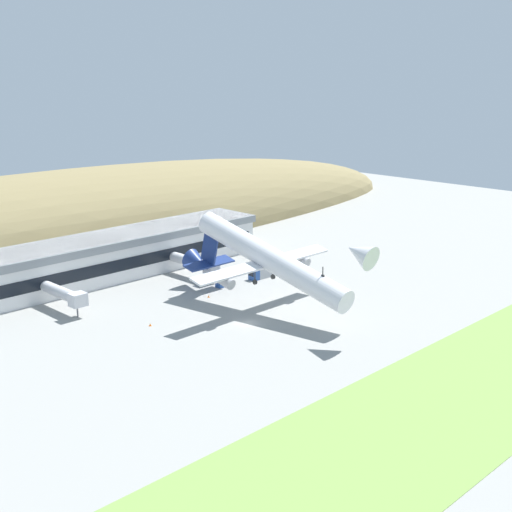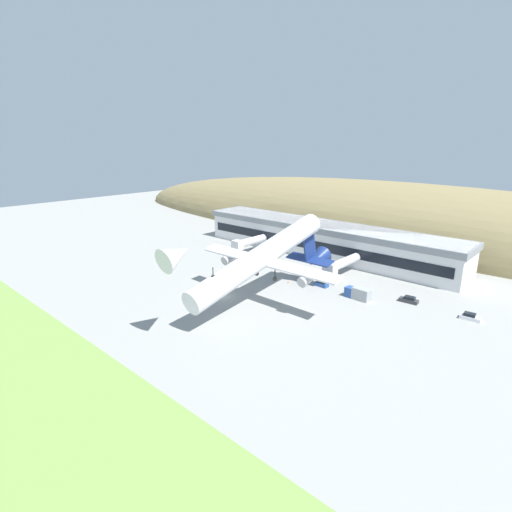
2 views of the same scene
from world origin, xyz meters
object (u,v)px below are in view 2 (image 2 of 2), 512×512
terminal_building (323,237)px  fuel_truck (358,293)px  traffic_cone_0 (288,282)px  jetway_0 (248,242)px  traffic_cone_1 (220,270)px  jetway_1 (341,264)px  service_car_0 (322,284)px  cargo_airplane (263,258)px  service_car_1 (470,317)px  service_car_2 (409,300)px

terminal_building → fuel_truck: size_ratio=14.39×
traffic_cone_0 → jetway_0: bearing=153.1°
traffic_cone_1 → fuel_truck: bearing=11.2°
jetway_1 → fuel_truck: (11.63, -11.54, -2.59)m
jetway_0 → service_car_0: size_ratio=3.92×
service_car_0 → terminal_building: bearing=122.9°
fuel_truck → service_car_0: bearing=172.8°
cargo_airplane → jetway_1: bearing=81.9°
jetway_1 → fuel_truck: 16.59m
fuel_truck → traffic_cone_1: fuel_truck is taller
terminal_building → cargo_airplane: (12.76, -45.50, 5.15)m
jetway_0 → traffic_cone_0: 32.44m
service_car_1 → traffic_cone_0: 44.55m
jetway_1 → cargo_airplane: size_ratio=0.30×
service_car_0 → service_car_2: size_ratio=0.86×
service_car_1 → traffic_cone_1: service_car_1 is taller
jetway_0 → traffic_cone_0: (28.73, -14.61, -3.71)m
cargo_airplane → service_car_2: size_ratio=12.15×
fuel_truck → jetway_0: bearing=165.9°
jetway_0 → cargo_airplane: cargo_airplane is taller
service_car_1 → fuel_truck: bearing=-166.8°
jetway_1 → service_car_1: bearing=-9.4°
cargo_airplane → service_car_1: (39.87, 23.28, -10.63)m
service_car_0 → fuel_truck: size_ratio=0.60×
terminal_building → service_car_0: bearing=-57.1°
jetway_0 → traffic_cone_1: 21.98m
jetway_0 → service_car_1: size_ratio=3.55×
cargo_airplane → service_car_0: size_ratio=14.16×
service_car_2 → traffic_cone_0: service_car_2 is taller
service_car_0 → jetway_1: bearing=90.9°
service_car_2 → traffic_cone_0: bearing=-164.0°
jetway_0 → service_car_2: (58.78, -5.98, -3.35)m
cargo_airplane → traffic_cone_0: (-3.95, 15.24, -10.98)m
jetway_1 → traffic_cone_1: 35.39m
jetway_1 → service_car_0: 10.60m
jetway_0 → traffic_cone_0: bearing=-26.9°
fuel_truck → traffic_cone_1: bearing=-168.8°
jetway_1 → service_car_2: bearing=-13.6°
fuel_truck → service_car_2: bearing=31.1°
cargo_airplane → service_car_1: bearing=30.3°
jetway_1 → cargo_airplane: 30.35m
jetway_0 → jetway_1: size_ratio=0.92×
cargo_airplane → traffic_cone_1: (-25.08, 9.56, -10.98)m
jetway_1 → cargo_airplane: bearing=-98.1°
jetway_1 → traffic_cone_1: (-29.23, -19.61, -3.71)m
service_car_0 → cargo_airplane: bearing=-102.7°
service_car_1 → traffic_cone_1: bearing=-168.1°
jetway_1 → service_car_0: bearing=-89.1°
terminal_building → service_car_1: (52.62, -22.22, -5.48)m
jetway_1 → service_car_2: (21.95, -5.30, -3.35)m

